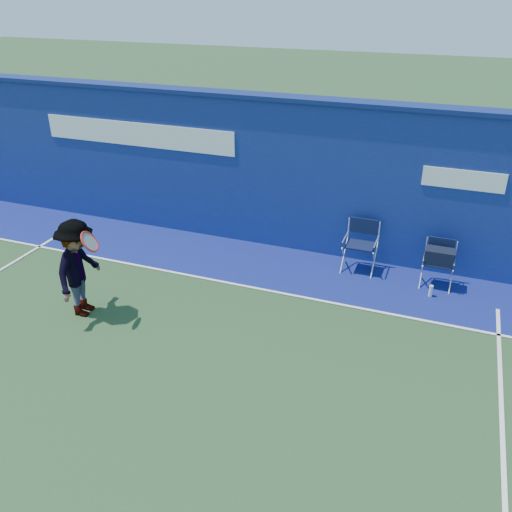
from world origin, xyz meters
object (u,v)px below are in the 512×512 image
at_px(directors_chair_left, 359,256).
at_px(directors_chair_right, 438,268).
at_px(water_bottle, 431,291).
at_px(tennis_player, 79,268).

bearing_deg(directors_chair_left, directors_chair_right, -4.41).
xyz_separation_m(directors_chair_left, directors_chair_right, (1.44, -0.11, 0.06)).
bearing_deg(directors_chair_left, water_bottle, -20.95).
xyz_separation_m(directors_chair_left, water_bottle, (1.39, -0.53, -0.20)).
bearing_deg(tennis_player, water_bottle, 25.58).
bearing_deg(water_bottle, directors_chair_left, 159.05).
bearing_deg(directors_chair_left, tennis_player, -142.13).
bearing_deg(water_bottle, directors_chair_right, 83.39).
xyz_separation_m(water_bottle, tennis_player, (-5.42, -2.59, 0.73)).
bearing_deg(tennis_player, directors_chair_left, 37.87).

